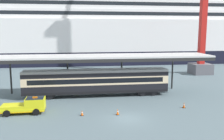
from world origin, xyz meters
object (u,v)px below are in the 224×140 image
(cruise_ship, at_px, (58,17))
(train_carriage, at_px, (97,81))
(service_truck, at_px, (27,105))
(traffic_cone_near, at_px, (118,112))
(traffic_cone_far, at_px, (184,105))
(traffic_cone_mid, at_px, (82,113))

(cruise_ship, bearing_deg, train_carriage, -78.70)
(service_truck, distance_m, traffic_cone_near, 11.00)
(train_carriage, height_order, traffic_cone_far, train_carriage)
(cruise_ship, bearing_deg, traffic_cone_mid, -83.12)
(service_truck, xyz_separation_m, traffic_cone_near, (10.78, -2.11, -0.62))
(traffic_cone_mid, bearing_deg, service_truck, 164.85)
(cruise_ship, distance_m, traffic_cone_far, 56.84)
(traffic_cone_near, distance_m, traffic_cone_mid, 4.24)
(traffic_cone_near, height_order, traffic_cone_mid, traffic_cone_near)
(service_truck, height_order, traffic_cone_far, service_truck)
(cruise_ship, height_order, service_truck, cruise_ship)
(traffic_cone_far, bearing_deg, traffic_cone_near, -170.46)
(traffic_cone_mid, relative_size, traffic_cone_far, 0.86)
(cruise_ship, relative_size, traffic_cone_mid, 238.48)
(traffic_cone_near, height_order, traffic_cone_far, traffic_cone_near)
(service_truck, bearing_deg, traffic_cone_near, -11.08)
(service_truck, distance_m, traffic_cone_mid, 6.82)
(traffic_cone_mid, height_order, traffic_cone_far, traffic_cone_far)
(train_carriage, bearing_deg, service_truck, -142.07)
(traffic_cone_near, bearing_deg, service_truck, 168.92)
(train_carriage, distance_m, traffic_cone_near, 9.48)
(traffic_cone_near, bearing_deg, traffic_cone_far, 9.54)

